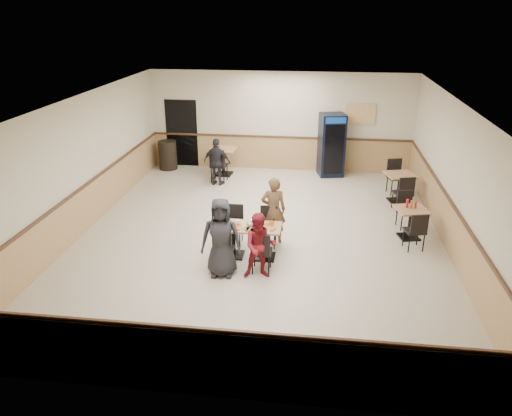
# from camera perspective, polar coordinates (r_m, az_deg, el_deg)

# --- Properties ---
(ground) EXTENTS (10.00, 10.00, 0.00)m
(ground) POSITION_cam_1_polar(r_m,az_deg,el_deg) (11.18, 0.48, -3.20)
(ground) COLOR beige
(ground) RESTS_ON ground
(room_shell) EXTENTS (10.00, 10.00, 10.00)m
(room_shell) POSITION_cam_1_polar(r_m,az_deg,el_deg) (13.28, 9.47, 3.36)
(room_shell) COLOR silver
(room_shell) RESTS_ON ground
(main_table) EXTENTS (1.29, 0.65, 0.69)m
(main_table) POSITION_cam_1_polar(r_m,az_deg,el_deg) (10.09, -0.79, -3.26)
(main_table) COLOR black
(main_table) RESTS_ON ground
(main_chairs) EXTENTS (1.14, 1.51, 0.87)m
(main_chairs) POSITION_cam_1_polar(r_m,az_deg,el_deg) (10.11, -1.05, -3.36)
(main_chairs) COLOR black
(main_chairs) RESTS_ON ground
(diner_woman_left) EXTENTS (0.79, 0.54, 1.55)m
(diner_woman_left) POSITION_cam_1_polar(r_m,az_deg,el_deg) (9.33, -4.01, -3.40)
(diner_woman_left) COLOR black
(diner_woman_left) RESTS_ON ground
(diner_woman_right) EXTENTS (0.70, 0.58, 1.29)m
(diner_woman_right) POSITION_cam_1_polar(r_m,az_deg,el_deg) (9.27, 0.48, -4.37)
(diner_woman_right) COLOR maroon
(diner_woman_right) RESTS_ON ground
(diner_man_opposite) EXTENTS (0.58, 0.42, 1.47)m
(diner_man_opposite) POSITION_cam_1_polar(r_m,az_deg,el_deg) (10.64, 2.00, -0.24)
(diner_man_opposite) COLOR brown
(diner_man_opposite) RESTS_ON ground
(lone_diner) EXTENTS (0.83, 0.44, 1.35)m
(lone_diner) POSITION_cam_1_polar(r_m,az_deg,el_deg) (14.21, -4.47, 5.26)
(lone_diner) COLOR black
(lone_diner) RESTS_ON ground
(tabletop_clutter) EXTENTS (1.13, 0.56, 0.12)m
(tabletop_clutter) POSITION_cam_1_polar(r_m,az_deg,el_deg) (9.96, -0.97, -2.00)
(tabletop_clutter) COLOR #AE230B
(tabletop_clutter) RESTS_ON main_table
(side_table_near) EXTENTS (0.78, 0.78, 0.69)m
(side_table_near) POSITION_cam_1_polar(r_m,az_deg,el_deg) (11.43, 17.25, -1.16)
(side_table_near) COLOR black
(side_table_near) RESTS_ON ground
(side_table_near_chair_south) EXTENTS (0.49, 0.49, 0.87)m
(side_table_near_chair_south) POSITION_cam_1_polar(r_m,az_deg,el_deg) (10.94, 17.68, -2.40)
(side_table_near_chair_south) COLOR black
(side_table_near_chair_south) RESTS_ON ground
(side_table_near_chair_north) EXTENTS (0.49, 0.49, 0.87)m
(side_table_near_chair_north) POSITION_cam_1_polar(r_m,az_deg,el_deg) (11.94, 16.85, -0.22)
(side_table_near_chair_north) COLOR black
(side_table_near_chair_north) RESTS_ON ground
(side_table_far) EXTENTS (0.86, 0.86, 0.76)m
(side_table_far) POSITION_cam_1_polar(r_m,az_deg,el_deg) (13.48, 16.06, 2.73)
(side_table_far) COLOR black
(side_table_far) RESTS_ON ground
(side_table_far_chair_south) EXTENTS (0.54, 0.54, 0.96)m
(side_table_far_chair_south) POSITION_cam_1_polar(r_m,az_deg,el_deg) (12.92, 16.40, 1.74)
(side_table_far_chair_south) COLOR black
(side_table_far_chair_south) RESTS_ON ground
(side_table_far_chair_north) EXTENTS (0.54, 0.54, 0.96)m
(side_table_far_chair_north) POSITION_cam_1_polar(r_m,az_deg,el_deg) (14.05, 15.73, 3.45)
(side_table_far_chair_north) COLOR black
(side_table_far_chair_north) RESTS_ON ground
(condiment_caddy) EXTENTS (0.23, 0.06, 0.20)m
(condiment_caddy) POSITION_cam_1_polar(r_m,az_deg,el_deg) (11.35, 17.24, 0.43)
(condiment_caddy) COLOR red
(condiment_caddy) RESTS_ON side_table_near
(back_table) EXTENTS (0.82, 0.82, 0.82)m
(back_table) POSITION_cam_1_polar(r_m,az_deg,el_deg) (15.12, -3.75, 5.81)
(back_table) COLOR black
(back_table) RESTS_ON ground
(back_table_chair_lone) EXTENTS (0.52, 0.52, 1.04)m
(back_table_chair_lone) POSITION_cam_1_polar(r_m,az_deg,el_deg) (14.51, -4.24, 4.98)
(back_table_chair_lone) COLOR black
(back_table_chair_lone) RESTS_ON ground
(pepsi_cooler) EXTENTS (0.84, 0.84, 1.86)m
(pepsi_cooler) POSITION_cam_1_polar(r_m,az_deg,el_deg) (15.13, 8.62, 7.14)
(pepsi_cooler) COLOR black
(pepsi_cooler) RESTS_ON ground
(trash_bin) EXTENTS (0.56, 0.56, 0.89)m
(trash_bin) POSITION_cam_1_polar(r_m,az_deg,el_deg) (15.92, -10.05, 5.97)
(trash_bin) COLOR black
(trash_bin) RESTS_ON ground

